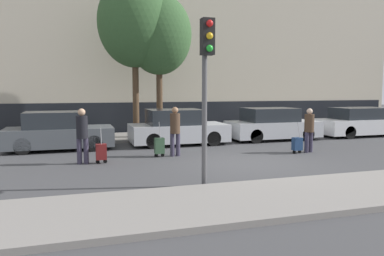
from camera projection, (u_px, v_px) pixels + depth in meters
ground_plane at (247, 163)px, 11.57m from camera, size 80.00×80.00×0.00m
sidewalk_near at (324, 193)px, 8.01m from camera, size 28.00×2.50×0.12m
sidewalk_far at (184, 135)px, 18.21m from camera, size 28.00×3.00×0.12m
building_facade at (167, 42)px, 21.07m from camera, size 28.00×2.72×9.96m
parked_car_0 at (58, 132)px, 14.05m from camera, size 3.90×1.77×1.44m
parked_car_1 at (177, 128)px, 15.46m from camera, size 3.96×1.92×1.46m
parked_car_2 at (272, 125)px, 16.90m from camera, size 4.07×1.85×1.44m
parked_car_3 at (362, 123)px, 18.33m from camera, size 4.66×1.80×1.39m
pedestrian_left at (82, 133)px, 11.33m from camera, size 0.35×0.34×1.69m
trolley_left at (101, 152)px, 11.47m from camera, size 0.34×0.29×1.14m
pedestrian_center at (175, 128)px, 12.68m from camera, size 0.35×0.34×1.68m
trolley_center at (159, 146)px, 12.58m from camera, size 0.34×0.29×1.19m
pedestrian_right at (309, 128)px, 13.45m from camera, size 0.35×0.34×1.59m
trolley_right at (297, 144)px, 13.25m from camera, size 0.34×0.29×1.11m
traffic_light at (206, 69)px, 8.40m from camera, size 0.28×0.47×3.82m
bare_tree_near_crossing at (135, 23)px, 16.42m from camera, size 3.25×3.25×7.08m
bare_tree_down_street at (159, 35)px, 16.73m from camera, size 2.93×2.93×6.38m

